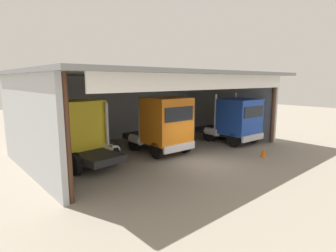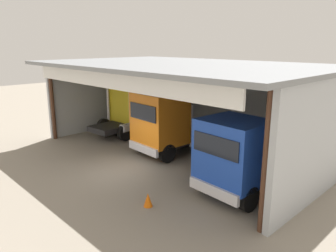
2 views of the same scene
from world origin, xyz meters
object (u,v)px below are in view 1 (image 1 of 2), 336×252
at_px(truck_yellow_yard_outside, 80,131).
at_px(tool_cart, 163,131).
at_px(truck_orange_right_bay, 163,125).
at_px(traffic_cone, 264,152).
at_px(truck_blue_left_bay, 236,120).
at_px(oil_drum, 154,129).

xyz_separation_m(truck_yellow_yard_outside, tool_cart, (8.32, 2.70, -1.36)).
distance_m(truck_orange_right_bay, traffic_cone, 6.47).
height_order(truck_yellow_yard_outside, truck_blue_left_bay, truck_blue_left_bay).
bearing_deg(truck_orange_right_bay, oil_drum, -121.07).
bearing_deg(oil_drum, truck_blue_left_bay, -70.09).
xyz_separation_m(truck_orange_right_bay, tool_cart, (3.39, 4.01, -1.37)).
xyz_separation_m(truck_blue_left_bay, tool_cart, (-2.52, 5.41, -1.24)).
height_order(oil_drum, traffic_cone, oil_drum).
distance_m(truck_yellow_yard_outside, truck_orange_right_bay, 5.10).
height_order(tool_cart, traffic_cone, tool_cart).
bearing_deg(truck_yellow_yard_outside, truck_orange_right_bay, -19.49).
relative_size(truck_yellow_yard_outside, tool_cart, 4.53).
relative_size(truck_orange_right_bay, traffic_cone, 9.54).
bearing_deg(truck_blue_left_bay, oil_drum, -67.03).
distance_m(truck_orange_right_bay, tool_cart, 5.43).
distance_m(truck_blue_left_bay, tool_cart, 6.09).
xyz_separation_m(oil_drum, traffic_cone, (0.60, -10.03, -0.16)).
relative_size(truck_orange_right_bay, oil_drum, 6.03).
bearing_deg(truck_orange_right_bay, truck_yellow_yard_outside, -12.54).
height_order(truck_blue_left_bay, tool_cart, truck_blue_left_bay).
bearing_deg(truck_orange_right_bay, truck_blue_left_bay, 169.12).
bearing_deg(tool_cart, truck_blue_left_bay, -65.05).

